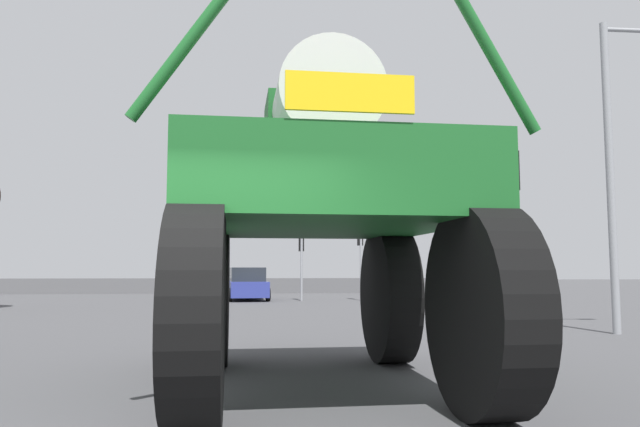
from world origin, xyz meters
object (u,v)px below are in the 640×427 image
at_px(traffic_signal_far_right, 301,250).
at_px(streetlight_near_right, 618,154).
at_px(traffic_signal_far_left, 360,246).
at_px(sedan_ahead, 247,285).
at_px(oversize_sprayer, 318,223).
at_px(traffic_signal_near_right, 513,198).

relative_size(traffic_signal_far_right, streetlight_near_right, 0.45).
xyz_separation_m(traffic_signal_far_left, streetlight_near_right, (3.61, -14.89, 1.53)).
bearing_deg(sedan_ahead, oversize_sprayer, 177.60).
bearing_deg(oversize_sprayer, traffic_signal_near_right, -46.72).
xyz_separation_m(oversize_sprayer, streetlight_near_right, (7.38, 5.48, 2.05)).
xyz_separation_m(traffic_signal_near_right, traffic_signal_far_left, (-0.75, 15.69, -0.40)).
xyz_separation_m(oversize_sprayer, traffic_signal_far_left, (3.77, 20.36, 0.53)).
relative_size(oversize_sprayer, traffic_signal_near_right, 1.45).
bearing_deg(sedan_ahead, streetlight_near_right, -157.00).
bearing_deg(traffic_signal_far_left, oversize_sprayer, -100.49).
relative_size(sedan_ahead, traffic_signal_far_left, 1.22).
distance_m(traffic_signal_far_left, traffic_signal_far_right, 2.76).
relative_size(sedan_ahead, traffic_signal_near_right, 1.06).
distance_m(oversize_sprayer, streetlight_near_right, 9.42).
relative_size(oversize_sprayer, sedan_ahead, 1.37).
distance_m(oversize_sprayer, traffic_signal_far_right, 20.40).
height_order(traffic_signal_far_left, streetlight_near_right, streetlight_near_right).
bearing_deg(traffic_signal_near_right, sedan_ahead, 110.02).
xyz_separation_m(sedan_ahead, traffic_signal_far_right, (2.52, -0.84, 1.62)).
relative_size(traffic_signal_near_right, traffic_signal_far_right, 1.25).
height_order(sedan_ahead, traffic_signal_near_right, traffic_signal_near_right).
height_order(traffic_signal_near_right, streetlight_near_right, streetlight_near_right).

